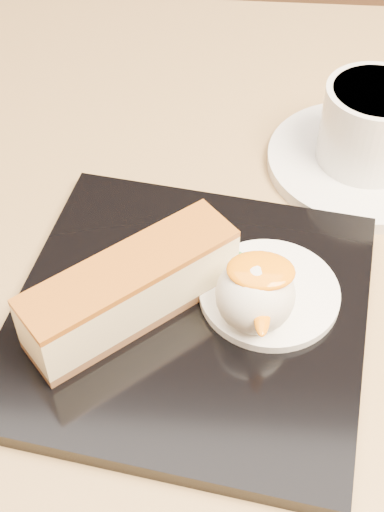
# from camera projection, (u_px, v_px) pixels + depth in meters

# --- Properties ---
(table) EXTENTS (0.80, 0.80, 0.72)m
(table) POSITION_uv_depth(u_px,v_px,m) (134.00, 408.00, 0.59)
(table) COLOR black
(table) RESTS_ON ground
(dessert_plate) EXTENTS (0.25, 0.25, 0.01)m
(dessert_plate) POSITION_uv_depth(u_px,v_px,m) (190.00, 315.00, 0.45)
(dessert_plate) COLOR black
(dessert_plate) RESTS_ON table
(cheesecake) EXTENTS (0.13, 0.12, 0.04)m
(cheesecake) POSITION_uv_depth(u_px,v_px,m) (131.00, 289.00, 0.43)
(cheesecake) COLOR brown
(cheesecake) RESTS_ON dessert_plate
(cream_smear) EXTENTS (0.09, 0.09, 0.01)m
(cream_smear) POSITION_uv_depth(u_px,v_px,m) (269.00, 293.00, 0.46)
(cream_smear) COLOR white
(cream_smear) RESTS_ON dessert_plate
(ice_cream_scoop) EXTENTS (0.05, 0.05, 0.05)m
(ice_cream_scoop) POSITION_uv_depth(u_px,v_px,m) (255.00, 295.00, 0.43)
(ice_cream_scoop) COLOR white
(ice_cream_scoop) RESTS_ON cream_smear
(mango_sauce) EXTENTS (0.04, 0.03, 0.01)m
(mango_sauce) POSITION_uv_depth(u_px,v_px,m) (261.00, 271.00, 0.41)
(mango_sauce) COLOR orange
(mango_sauce) RESTS_ON ice_cream_scoop
(mint_sprig) EXTENTS (0.03, 0.02, 0.00)m
(mint_sprig) POSITION_uv_depth(u_px,v_px,m) (225.00, 258.00, 0.47)
(mint_sprig) COLOR #338B2D
(mint_sprig) RESTS_ON cream_smear
(saucer) EXTENTS (0.15, 0.15, 0.01)m
(saucer) POSITION_uv_depth(u_px,v_px,m) (363.00, 162.00, 0.56)
(saucer) COLOR white
(saucer) RESTS_ON table
(coffee_cup) EXTENTS (0.10, 0.08, 0.06)m
(coffee_cup) POSITION_uv_depth(u_px,v_px,m) (374.00, 124.00, 0.53)
(coffee_cup) COLOR white
(coffee_cup) RESTS_ON saucer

